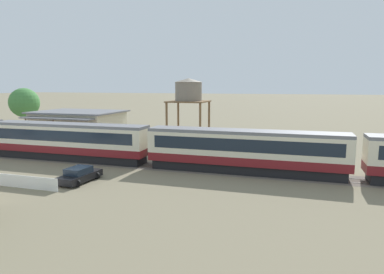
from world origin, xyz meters
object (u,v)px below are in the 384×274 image
object	(u,v)px
station_building	(79,127)
parked_car_black_2	(79,175)
water_tower	(188,92)
yard_tree_1	(24,103)
passenger_train	(152,144)

from	to	relation	value
station_building	parked_car_black_2	size ratio (longest dim) A/B	2.78
water_tower	yard_tree_1	bearing A→B (deg)	169.75
passenger_train	station_building	world-z (taller)	station_building
passenger_train	station_building	xyz separation A→B (m)	(-15.37, 9.54, 0.08)
passenger_train	yard_tree_1	bearing A→B (deg)	152.15
passenger_train	station_building	distance (m)	18.10
water_tower	station_building	bearing A→B (deg)	-175.66
passenger_train	parked_car_black_2	world-z (taller)	passenger_train
parked_car_black_2	water_tower	bearing A→B (deg)	-9.10
passenger_train	parked_car_black_2	xyz separation A→B (m)	(-3.52, -7.37, -1.65)
water_tower	yard_tree_1	distance (m)	32.37
parked_car_black_2	yard_tree_1	xyz separation A→B (m)	(-27.71, 23.87, 4.63)
passenger_train	yard_tree_1	xyz separation A→B (m)	(-31.23, 16.50, 2.98)
water_tower	parked_car_black_2	bearing A→B (deg)	-102.66
passenger_train	parked_car_black_2	distance (m)	8.33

